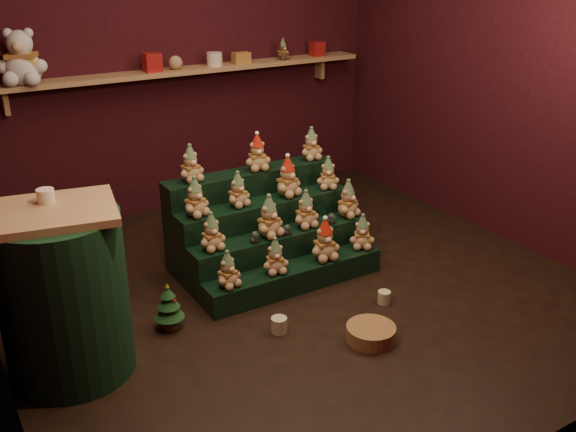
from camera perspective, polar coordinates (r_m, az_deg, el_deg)
ground at (r=4.74m, az=0.59°, el=-6.32°), size 4.00×4.00×0.00m
back_wall at (r=6.06m, az=-9.95°, el=13.79°), size 4.00×0.10×2.80m
front_wall at (r=2.79m, az=23.52°, el=1.99°), size 4.00×0.10×2.80m
right_wall at (r=5.59m, az=19.24°, el=12.18°), size 0.10×4.00×2.80m
back_shelf at (r=5.91m, az=-9.22°, el=12.58°), size 3.60×0.26×0.24m
riser_tier_front at (r=4.69m, az=0.62°, el=-5.45°), size 1.40×0.22×0.18m
riser_tier_midfront at (r=4.81m, az=-0.76°, el=-3.46°), size 1.40×0.22×0.36m
riser_tier_midback at (r=4.95m, az=-2.06°, el=-1.56°), size 1.40×0.22×0.54m
riser_tier_back at (r=5.09m, az=-3.29°, el=0.23°), size 1.40×0.22×0.72m
teddy_0 at (r=4.34m, az=-5.38°, el=-4.75°), size 0.22×0.21×0.26m
teddy_1 at (r=4.50m, az=-1.14°, el=-3.57°), size 0.21×0.20×0.26m
teddy_2 at (r=4.69m, az=3.29°, el=-2.11°), size 0.24×0.22×0.31m
teddy_3 at (r=4.90m, az=6.62°, el=-1.40°), size 0.25×0.25×0.27m
teddy_4 at (r=4.45m, az=-6.81°, el=-1.40°), size 0.20×0.19×0.27m
teddy_5 at (r=4.63m, az=-1.69°, el=-0.03°), size 0.27×0.26×0.31m
teddy_6 at (r=4.79m, az=1.59°, el=0.61°), size 0.20×0.18×0.28m
teddy_7 at (r=5.00m, az=5.34°, el=1.53°), size 0.26×0.25×0.29m
teddy_8 at (r=4.56m, az=-8.26°, el=1.67°), size 0.25×0.24×0.28m
teddy_9 at (r=4.71m, az=-4.47°, el=2.36°), size 0.22×0.20×0.26m
teddy_10 at (r=4.90m, az=-0.03°, el=3.52°), size 0.26×0.25×0.31m
teddy_11 at (r=5.07m, az=3.57°, el=3.83°), size 0.23×0.22×0.25m
teddy_12 at (r=4.73m, az=-8.66°, el=4.63°), size 0.22×0.20×0.27m
teddy_13 at (r=4.93m, az=-2.75°, el=5.66°), size 0.22×0.21×0.28m
teddy_14 at (r=5.19m, az=2.08°, el=6.43°), size 0.20×0.18×0.26m
snow_globe_a at (r=4.56m, az=-2.97°, el=-1.88°), size 0.07×0.07×0.09m
snow_globe_b at (r=4.69m, az=-0.08°, el=-1.22°), size 0.06×0.06×0.08m
snow_globe_c at (r=4.88m, az=3.85°, el=-0.22°), size 0.06×0.06×0.09m
side_table at (r=3.84m, az=-19.30°, el=-6.52°), size 0.76×0.71×1.02m
table_ornament at (r=3.71m, az=-20.74°, el=1.69°), size 0.10×0.10×0.08m
mini_christmas_tree at (r=4.25m, az=-10.56°, el=-7.93°), size 0.20×0.20×0.33m
mug_left at (r=4.20m, az=-0.80°, el=-9.66°), size 0.10×0.10×0.10m
mug_right at (r=4.57m, az=8.54°, el=-7.16°), size 0.09×0.09×0.09m
wicker_basket at (r=4.16m, az=7.37°, el=-10.30°), size 0.38×0.38×0.10m
white_bear at (r=5.48m, az=-22.70°, el=13.51°), size 0.48×0.46×0.53m
brown_bear at (r=6.31m, az=-0.46°, el=14.59°), size 0.15×0.14×0.19m
gift_tin_red_a at (r=5.77m, az=-12.00°, el=13.21°), size 0.14×0.14×0.16m
gift_tin_cream at (r=5.99m, az=-6.55°, el=13.69°), size 0.14×0.14×0.12m
gift_tin_red_b at (r=6.53m, az=2.60°, el=14.62°), size 0.12×0.12×0.14m
shelf_plush_ball at (r=5.84m, az=-9.96°, el=13.28°), size 0.12×0.12×0.12m
scarf_gift_box at (r=6.11m, az=-4.18°, el=13.85°), size 0.16×0.10×0.10m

